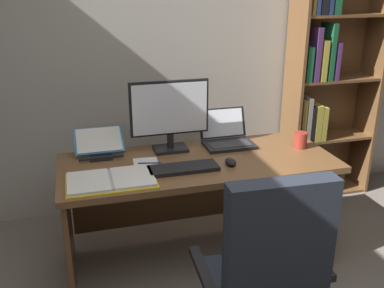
{
  "coord_description": "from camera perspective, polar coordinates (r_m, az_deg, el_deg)",
  "views": [
    {
      "loc": [
        -0.85,
        -1.32,
        1.79
      ],
      "look_at": [
        -0.19,
        1.06,
        0.87
      ],
      "focal_mm": 40.82,
      "sensor_mm": 36.0,
      "label": 1
    }
  ],
  "objects": [
    {
      "name": "bookshelf",
      "position": [
        3.82,
        16.75,
        7.49
      ],
      "size": [
        0.76,
        0.31,
        2.06
      ],
      "color": "brown",
      "rests_on": "ground"
    },
    {
      "name": "office_chair",
      "position": [
        2.19,
        9.52,
        -17.92
      ],
      "size": [
        0.62,
        0.6,
        1.04
      ],
      "rotation": [
        0.0,
        0.0,
        -0.04
      ],
      "color": "black",
      "rests_on": "ground"
    },
    {
      "name": "pen",
      "position": [
        2.68,
        -5.59,
        -2.49
      ],
      "size": [
        0.14,
        0.04,
        0.01
      ],
      "primitive_type": "cylinder",
      "rotation": [
        0.0,
        1.57,
        -0.21
      ],
      "color": "navy",
      "rests_on": "notepad"
    },
    {
      "name": "keyboard",
      "position": [
        2.6,
        -1.15,
        -3.19
      ],
      "size": [
        0.42,
        0.15,
        0.02
      ],
      "primitive_type": "cube",
      "color": "black",
      "rests_on": "desk"
    },
    {
      "name": "notepad",
      "position": [
        2.68,
        -6.0,
        -2.71
      ],
      "size": [
        0.17,
        0.22,
        0.01
      ],
      "primitive_type": "cube",
      "rotation": [
        0.0,
        0.0,
        -0.08
      ],
      "color": "silver",
      "rests_on": "desk"
    },
    {
      "name": "monitor",
      "position": [
        2.84,
        -2.93,
        3.79
      ],
      "size": [
        0.52,
        0.16,
        0.47
      ],
      "color": "black",
      "rests_on": "desk"
    },
    {
      "name": "open_binder",
      "position": [
        2.5,
        -10.55,
        -4.65
      ],
      "size": [
        0.5,
        0.31,
        0.02
      ],
      "rotation": [
        0.0,
        0.0,
        0.0
      ],
      "color": "yellow",
      "rests_on": "desk"
    },
    {
      "name": "reading_stand_with_book",
      "position": [
        2.88,
        -12.02,
        0.09
      ],
      "size": [
        0.31,
        0.24,
        0.15
      ],
      "color": "black",
      "rests_on": "desk"
    },
    {
      "name": "laptop",
      "position": [
        3.01,
        4.57,
        0.89
      ],
      "size": [
        0.33,
        0.3,
        0.22
      ],
      "color": "black",
      "rests_on": "desk"
    },
    {
      "name": "desk",
      "position": [
        2.9,
        0.44,
        -5.19
      ],
      "size": [
        1.73,
        0.7,
        0.73
      ],
      "color": "brown",
      "rests_on": "ground"
    },
    {
      "name": "wall_back",
      "position": [
        3.5,
        -1.4,
        14.85
      ],
      "size": [
        5.08,
        0.12,
        2.89
      ],
      "primitive_type": "cube",
      "color": "#B2ADA3",
      "rests_on": "ground"
    },
    {
      "name": "coffee_mug",
      "position": [
        3.03,
        14.0,
        0.5
      ],
      "size": [
        0.09,
        0.09,
        0.11
      ],
      "primitive_type": "cylinder",
      "color": "maroon",
      "rests_on": "desk"
    },
    {
      "name": "computer_mouse",
      "position": [
        2.68,
        5.07,
        -2.33
      ],
      "size": [
        0.06,
        0.1,
        0.04
      ],
      "primitive_type": "ellipsoid",
      "color": "black",
      "rests_on": "desk"
    }
  ]
}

